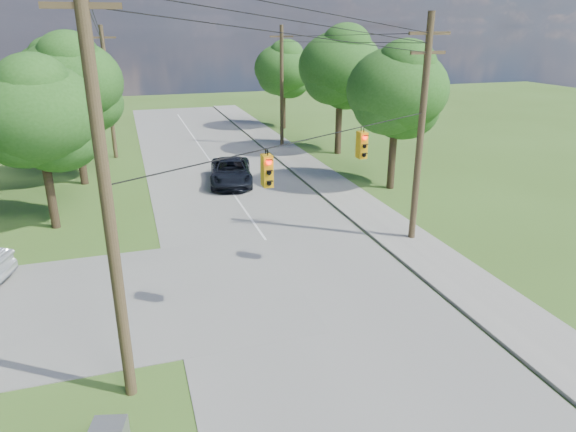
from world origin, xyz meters
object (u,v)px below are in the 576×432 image
object	(u,v)px
pole_north_w	(108,92)
car_main_north	(231,172)
pole_ne	(421,129)
pole_sw	(105,185)
pole_north_e	(282,86)

from	to	relation	value
pole_north_w	car_main_north	bearing A→B (deg)	-53.46
pole_north_w	car_main_north	distance (m)	13.07
pole_ne	car_main_north	bearing A→B (deg)	118.46
pole_north_w	car_main_north	xyz separation A→B (m)	(7.35, -9.92, -4.30)
pole_ne	pole_north_w	bearing A→B (deg)	122.29
pole_north_w	car_main_north	size ratio (longest dim) A/B	1.73
pole_north_w	pole_sw	bearing A→B (deg)	-89.23
pole_sw	pole_north_w	size ratio (longest dim) A/B	1.20
pole_ne	car_main_north	distance (m)	14.50
pole_north_e	pole_north_w	size ratio (longest dim) A/B	1.00
pole_north_e	pole_north_w	distance (m)	13.90
pole_sw	car_main_north	size ratio (longest dim) A/B	2.08
pole_sw	car_main_north	distance (m)	21.56
pole_sw	pole_ne	distance (m)	15.51
pole_ne	car_main_north	size ratio (longest dim) A/B	1.82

